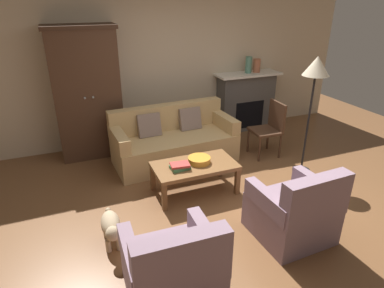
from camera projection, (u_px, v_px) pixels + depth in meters
The scene contains 15 objects.
ground_plane at pixel (228, 205), 4.26m from camera, with size 9.60×9.60×0.00m, color brown.
back_wall at pixel (165, 61), 5.85m from camera, with size 7.20×0.10×2.80m, color beige.
fireplace at pixel (246, 101), 6.50m from camera, with size 1.26×0.48×1.12m.
armoire at pixel (87, 94), 5.24m from camera, with size 1.06×0.57×2.07m.
couch at pixel (174, 142), 5.31m from camera, with size 1.96×0.95×0.86m.
coffee_table at pixel (195, 168), 4.41m from camera, with size 1.10×0.60×0.42m.
fruit_bowl at pixel (199, 160), 4.41m from camera, with size 0.30×0.30×0.08m, color orange.
book_stack at pixel (180, 166), 4.25m from camera, with size 0.26×0.19×0.07m.
mantel_vase_jade at pixel (249, 65), 6.20m from camera, with size 0.12×0.12×0.30m, color slate.
mantel_vase_terracotta at pixel (257, 66), 6.27m from camera, with size 0.14×0.14×0.25m, color #A86042.
armchair_near_left at pixel (173, 271), 2.82m from camera, with size 0.80×0.79×0.88m.
armchair_near_right at pixel (294, 213), 3.58m from camera, with size 0.81×0.80×0.88m.
side_chair_wooden at pixel (270, 126), 5.43m from camera, with size 0.46×0.46×0.90m.
floor_lamp at pixel (316, 73), 4.48m from camera, with size 0.36×0.36×1.73m.
dog at pixel (111, 226), 3.48m from camera, with size 0.22×0.57×0.39m.
Camera 1 is at (-1.76, -3.14, 2.46)m, focal length 31.08 mm.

